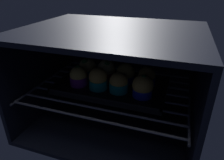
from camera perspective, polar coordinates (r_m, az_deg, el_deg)
name	(u,v)px	position (r cm, az deg, el deg)	size (l,w,h in cm)	color
oven_cavity	(116,76)	(76.99, 1.02, 1.18)	(59.00, 47.00, 37.00)	black
oven_rack	(112,89)	(74.93, -0.02, -2.48)	(54.80, 42.00, 0.80)	#444756
baking_tray	(112,86)	(74.47, 0.00, -1.72)	(38.71, 23.21, 2.20)	black
muffin_row0_col0	(79,77)	(74.11, -9.32, 0.92)	(6.43, 6.43, 7.40)	#7A238C
muffin_row0_col1	(98,79)	(70.45, -3.89, 0.30)	(6.43, 6.43, 7.75)	#0C8C84
muffin_row0_col2	(119,83)	(68.67, 1.87, -0.91)	(6.43, 6.43, 6.90)	#0C8C84
muffin_row0_col3	(143,87)	(66.35, 8.59, -1.90)	(6.94, 6.94, 7.72)	#1928B7
muffin_row1_col0	(87,68)	(80.08, -6.86, 3.35)	(6.49, 6.49, 7.82)	#0C8C84
muffin_row1_col1	(106,70)	(77.34, -1.57, 2.74)	(6.80, 6.80, 7.68)	red
muffin_row1_col2	(125,74)	(75.32, 3.78, 1.69)	(6.80, 6.80, 7.25)	#1928B7
muffin_row1_col3	(147,77)	(73.88, 9.64, 0.78)	(6.43, 6.43, 6.95)	#1928B7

